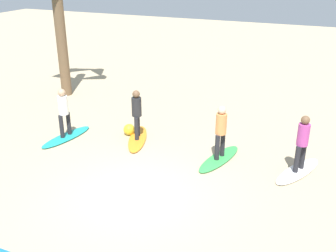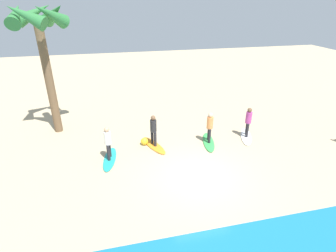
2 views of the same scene
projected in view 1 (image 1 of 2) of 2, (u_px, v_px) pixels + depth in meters
The scene contains 10 objects.
ground_plane at pixel (134, 194), 10.20m from camera, with size 60.00×60.00×0.00m, color tan.
surfboard_white at pixel (298, 171), 11.18m from camera, with size 2.10×0.56×0.09m, color white.
surfer_white at pixel (303, 139), 10.79m from camera, with size 0.32×0.43×1.64m.
surfboard_green at pixel (219, 159), 11.87m from camera, with size 2.10×0.56×0.09m, color green.
surfer_green at pixel (221, 128), 11.48m from camera, with size 0.32×0.45×1.64m.
surfboard_orange at pixel (138, 139), 13.17m from camera, with size 2.10×0.56×0.09m, color orange.
surfer_orange at pixel (137, 111), 12.78m from camera, with size 0.32×0.44×1.64m.
surfboard_teal at pixel (66, 137), 13.31m from camera, with size 2.10×0.56×0.09m, color teal.
surfer_teal at pixel (63, 109), 12.92m from camera, with size 0.32×0.46×1.64m.
beach_ball at pixel (129, 130), 13.50m from camera, with size 0.39×0.39×0.39m, color yellow.
Camera 1 is at (-4.22, 7.64, 5.63)m, focal length 42.24 mm.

